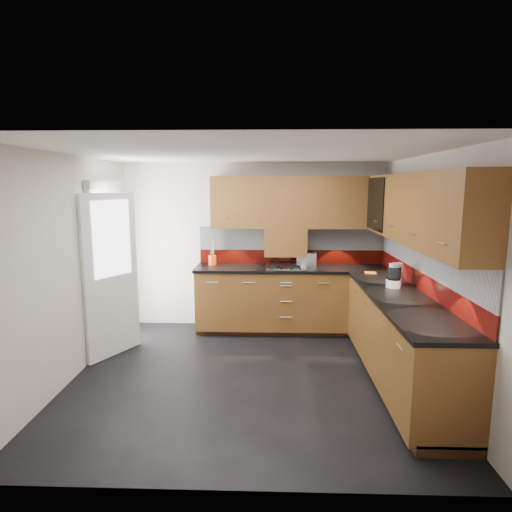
{
  "coord_description": "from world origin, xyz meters",
  "views": [
    {
      "loc": [
        0.23,
        -4.43,
        2.07
      ],
      "look_at": [
        0.06,
        0.65,
        1.23
      ],
      "focal_mm": 30.0,
      "sensor_mm": 36.0,
      "label": 1
    }
  ],
  "objects_px": {
    "gas_hob": "(286,266)",
    "toaster": "(307,259)",
    "food_processor": "(394,277)",
    "utensil_pot": "(212,258)"
  },
  "relations": [
    {
      "from": "gas_hob",
      "to": "toaster",
      "type": "bearing_deg",
      "value": 19.69
    },
    {
      "from": "gas_hob",
      "to": "toaster",
      "type": "relative_size",
      "value": 1.89
    },
    {
      "from": "food_processor",
      "to": "toaster",
      "type": "bearing_deg",
      "value": 124.36
    },
    {
      "from": "utensil_pot",
      "to": "food_processor",
      "type": "height_order",
      "value": "utensil_pot"
    },
    {
      "from": "gas_hob",
      "to": "food_processor",
      "type": "bearing_deg",
      "value": -44.8
    },
    {
      "from": "utensil_pot",
      "to": "toaster",
      "type": "xyz_separation_m",
      "value": [
        1.35,
        -0.06,
        0.01
      ]
    },
    {
      "from": "gas_hob",
      "to": "food_processor",
      "type": "height_order",
      "value": "food_processor"
    },
    {
      "from": "gas_hob",
      "to": "utensil_pot",
      "type": "xyz_separation_m",
      "value": [
        -1.05,
        0.17,
        0.08
      ]
    },
    {
      "from": "toaster",
      "to": "food_processor",
      "type": "xyz_separation_m",
      "value": [
        0.87,
        -1.27,
        0.03
      ]
    },
    {
      "from": "gas_hob",
      "to": "toaster",
      "type": "distance_m",
      "value": 0.33
    }
  ]
}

